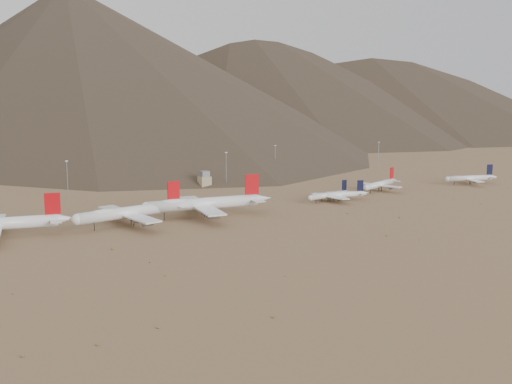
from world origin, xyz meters
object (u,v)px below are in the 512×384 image
narrowbody_a (329,195)px  control_tower (205,180)px  widebody_east (204,203)px  widebody_centre (131,212)px  narrowbody_b (340,195)px

narrowbody_a → control_tower: narrowbody_a is taller
widebody_east → control_tower: (47.39, 95.81, -2.77)m
narrowbody_a → control_tower: bearing=107.8°
widebody_centre → control_tower: 130.89m
widebody_east → narrowbody_b: size_ratio=2.00×
widebody_east → narrowbody_a: (92.67, 3.06, -3.95)m
widebody_centre → widebody_east: (43.38, -1.53, 0.65)m
widebody_east → narrowbody_b: (98.84, 0.02, -3.78)m
narrowbody_a → widebody_east: bearing=173.7°
narrowbody_a → widebody_centre: bearing=172.4°
widebody_east → narrowbody_b: widebody_east is taller
control_tower → widebody_centre: bearing=-133.9°
narrowbody_a → control_tower: (-45.27, 92.75, 1.18)m
widebody_centre → narrowbody_b: bearing=-9.1°
narrowbody_b → narrowbody_a: bearing=169.2°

